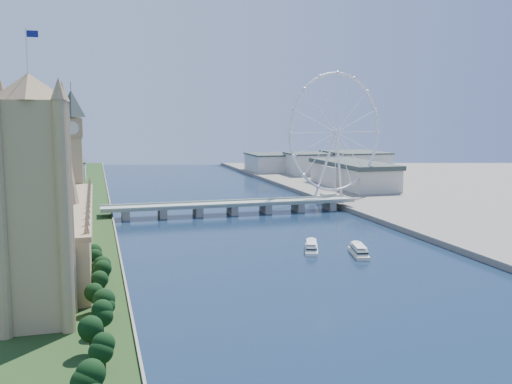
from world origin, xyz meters
name	(u,v)px	position (x,y,z in m)	size (l,w,h in m)	color
ground	(426,349)	(0.00, 0.00, 0.00)	(2000.00, 2000.00, 0.00)	#183444
tree_row	(99,307)	(-113.00, 50.00, 9.64)	(7.85, 167.85, 21.12)	black
victoria_tower	(34,193)	(-135.00, 55.00, 54.49)	(28.16, 28.16, 112.00)	tan
parliament_range	(70,229)	(-128.00, 170.00, 18.48)	(24.00, 200.00, 70.00)	tan
big_ben	(73,139)	(-128.00, 278.00, 66.57)	(20.02, 20.02, 110.00)	tan
westminster_bridge	(232,206)	(0.00, 300.00, 6.63)	(220.00, 22.00, 9.50)	gray
london_eye	(336,133)	(119.98, 355.08, 67.52)	(113.60, 39.12, 124.30)	silver
county_hall	(353,189)	(175.00, 430.00, 0.00)	(54.00, 144.00, 35.00)	beige
city_skyline	(215,168)	(39.22, 560.08, 16.96)	(505.00, 280.00, 32.00)	beige
tour_boat_near	(311,251)	(15.17, 151.83, 0.00)	(7.90, 30.84, 6.83)	white
tour_boat_far	(359,255)	(39.01, 134.49, 0.00)	(8.04, 31.38, 6.95)	beige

